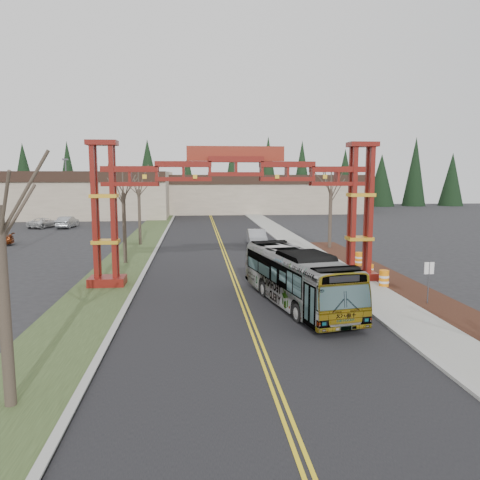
{
  "coord_description": "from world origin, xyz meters",
  "views": [
    {
      "loc": [
        -2.48,
        -10.99,
        6.79
      ],
      "look_at": [
        -0.05,
        14.62,
        3.26
      ],
      "focal_mm": 35.0,
      "sensor_mm": 36.0,
      "label": 1
    }
  ],
  "objects": [
    {
      "name": "ground",
      "position": [
        0.0,
        0.0,
        0.0
      ],
      "size": [
        200.0,
        200.0,
        0.0
      ],
      "primitive_type": "plane",
      "color": "black",
      "rests_on": "ground"
    },
    {
      "name": "road",
      "position": [
        0.0,
        25.0,
        0.01
      ],
      "size": [
        12.0,
        110.0,
        0.02
      ],
      "primitive_type": "cube",
      "color": "black",
      "rests_on": "ground"
    },
    {
      "name": "lane_line_left",
      "position": [
        -0.12,
        25.0,
        0.03
      ],
      "size": [
        0.12,
        100.0,
        0.01
      ],
      "primitive_type": "cube",
      "color": "gold",
      "rests_on": "road"
    },
    {
      "name": "lane_line_right",
      "position": [
        0.12,
        25.0,
        0.03
      ],
      "size": [
        0.12,
        100.0,
        0.01
      ],
      "primitive_type": "cube",
      "color": "gold",
      "rests_on": "road"
    },
    {
      "name": "curb_right",
      "position": [
        6.15,
        25.0,
        0.07
      ],
      "size": [
        0.3,
        110.0,
        0.15
      ],
      "primitive_type": "cube",
      "color": "#A0A09B",
      "rests_on": "ground"
    },
    {
      "name": "sidewalk_right",
      "position": [
        7.6,
        25.0,
        0.08
      ],
      "size": [
        2.6,
        110.0,
        0.14
      ],
      "primitive_type": "cube",
      "color": "gray",
      "rests_on": "ground"
    },
    {
      "name": "landscape_strip",
      "position": [
        10.2,
        10.0,
        0.06
      ],
      "size": [
        2.6,
        50.0,
        0.12
      ],
      "primitive_type": "cube",
      "color": "#321810",
      "rests_on": "ground"
    },
    {
      "name": "grass_median",
      "position": [
        -8.0,
        25.0,
        0.04
      ],
      "size": [
        4.0,
        110.0,
        0.08
      ],
      "primitive_type": "cube",
      "color": "#314120",
      "rests_on": "ground"
    },
    {
      "name": "curb_left",
      "position": [
        -6.15,
        25.0,
        0.07
      ],
      "size": [
        0.3,
        110.0,
        0.15
      ],
      "primitive_type": "cube",
      "color": "#A0A09B",
      "rests_on": "ground"
    },
    {
      "name": "gateway_arch",
      "position": [
        0.0,
        18.0,
        5.98
      ],
      "size": [
        18.2,
        1.6,
        8.9
      ],
      "color": "#63120D",
      "rests_on": "ground"
    },
    {
      "name": "retail_building_west",
      "position": [
        -30.0,
        71.96,
        3.76
      ],
      "size": [
        46.0,
        22.3,
        7.5
      ],
      "color": "gray",
      "rests_on": "ground"
    },
    {
      "name": "retail_building_east",
      "position": [
        10.0,
        79.95,
        3.51
      ],
      "size": [
        38.0,
        20.3,
        7.0
      ],
      "color": "gray",
      "rests_on": "ground"
    },
    {
      "name": "conifer_treeline",
      "position": [
        0.25,
        92.0,
        6.49
      ],
      "size": [
        116.1,
        5.6,
        13.0
      ],
      "color": "black",
      "rests_on": "ground"
    },
    {
      "name": "transit_bus",
      "position": [
        2.78,
        12.7,
        1.48
      ],
      "size": [
        4.41,
        10.91,
        2.96
      ],
      "primitive_type": "imported",
      "rotation": [
        0.0,
        0.0,
        0.19
      ],
      "color": "#9A9DA1",
      "rests_on": "ground"
    },
    {
      "name": "silver_sedan",
      "position": [
        3.42,
        33.94,
        0.8
      ],
      "size": [
        1.88,
        4.92,
        1.6
      ],
      "primitive_type": "imported",
      "rotation": [
        0.0,
        0.0,
        -0.04
      ],
      "color": "#A5A8AD",
      "rests_on": "ground"
    },
    {
      "name": "parked_car_far_a",
      "position": [
        -19.37,
        52.24,
        0.76
      ],
      "size": [
        2.02,
        4.73,
        1.52
      ],
      "primitive_type": "imported",
      "rotation": [
        0.0,
        0.0,
        3.05
      ],
      "color": "#919598",
      "rests_on": "ground"
    },
    {
      "name": "parked_car_far_b",
      "position": [
        -22.54,
        52.75,
        0.66
      ],
      "size": [
        3.69,
        5.22,
        1.32
      ],
      "primitive_type": "imported",
      "rotation": [
        0.0,
        0.0,
        2.79
      ],
      "color": "silver",
      "rests_on": "ground"
    },
    {
      "name": "bare_tree_median_mid",
      "position": [
        -8.0,
        25.59,
        5.48
      ],
      "size": [
        2.92,
        2.92,
        7.44
      ],
      "color": "#382D26",
      "rests_on": "ground"
    },
    {
      "name": "bare_tree_median_far",
      "position": [
        -8.0,
        35.49,
        5.47
      ],
      "size": [
        2.9,
        2.9,
        7.42
      ],
      "color": "#382D26",
      "rests_on": "ground"
    },
    {
      "name": "bare_tree_right_far",
      "position": [
        10.0,
        31.48,
        5.38
      ],
      "size": [
        3.27,
        3.27,
        7.57
      ],
      "color": "#382D26",
      "rests_on": "ground"
    },
    {
      "name": "light_pole_far",
      "position": [
        -21.8,
        61.84,
        5.42
      ],
      "size": [
        0.81,
        0.41,
        9.38
      ],
      "color": "#3F3F44",
      "rests_on": "ground"
    },
    {
      "name": "street_sign",
      "position": [
        9.66,
        12.01,
        1.67
      ],
      "size": [
        0.53,
        0.06,
        2.32
      ],
      "color": "#3F3F44",
      "rests_on": "ground"
    },
    {
      "name": "barrel_south",
      "position": [
        8.88,
        15.91,
        0.56
      ],
      "size": [
        0.6,
        0.6,
        1.11
      ],
      "color": "orange",
      "rests_on": "ground"
    },
    {
      "name": "barrel_mid",
      "position": [
        9.15,
        18.92,
        0.45
      ],
      "size": [
        0.49,
        0.49,
        0.9
      ],
      "color": "orange",
      "rests_on": "ground"
    },
    {
      "name": "barrel_north",
      "position": [
        9.72,
        22.67,
        0.55
      ],
      "size": [
        0.59,
        0.59,
        1.09
      ],
      "color": "orange",
      "rests_on": "ground"
    }
  ]
}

